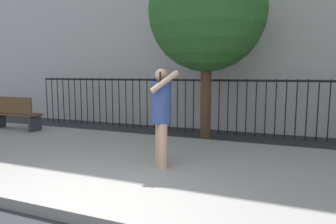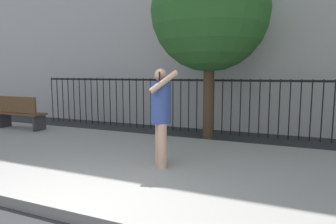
# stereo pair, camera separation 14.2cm
# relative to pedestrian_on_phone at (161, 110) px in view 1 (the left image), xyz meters

# --- Properties ---
(ground_plane) EXTENTS (60.00, 60.00, 0.00)m
(ground_plane) POSITION_rel_pedestrian_on_phone_xyz_m (-0.26, -2.01, -1.12)
(ground_plane) COLOR #28282B
(sidewalk) EXTENTS (28.00, 4.40, 0.15)m
(sidewalk) POSITION_rel_pedestrian_on_phone_xyz_m (-0.26, 0.19, -1.04)
(sidewalk) COLOR gray
(sidewalk) RESTS_ON ground
(iron_fence) EXTENTS (12.03, 0.04, 1.60)m
(iron_fence) POSITION_rel_pedestrian_on_phone_xyz_m (-0.26, 3.89, -0.10)
(iron_fence) COLOR black
(iron_fence) RESTS_ON ground
(pedestrian_on_phone) EXTENTS (0.66, 0.70, 1.67)m
(pedestrian_on_phone) POSITION_rel_pedestrian_on_phone_xyz_m (0.00, 0.00, 0.00)
(pedestrian_on_phone) COLOR tan
(pedestrian_on_phone) RESTS_ON sidewalk
(street_bench) EXTENTS (1.60, 0.45, 0.95)m
(street_bench) POSITION_rel_pedestrian_on_phone_xyz_m (-5.23, 1.54, -0.47)
(street_bench) COLOR brown
(street_bench) RESTS_ON sidewalk
(street_tree_near) EXTENTS (2.99, 2.99, 4.78)m
(street_tree_near) POSITION_rel_pedestrian_on_phone_xyz_m (-0.04, 3.03, 2.15)
(street_tree_near) COLOR #4C3823
(street_tree_near) RESTS_ON ground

